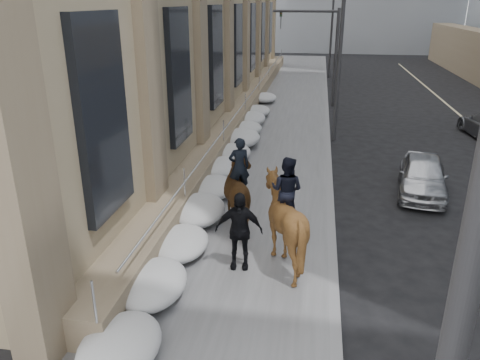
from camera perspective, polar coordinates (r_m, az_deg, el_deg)
name	(u,v)px	position (r m, az deg, el deg)	size (l,w,h in m)	color
ground	(216,307)	(10.90, -2.94, -15.24)	(140.00, 140.00, 0.00)	black
sidewalk	(266,162)	(19.72, 3.15, 2.18)	(5.00, 80.00, 0.12)	#545456
curb	(329,166)	(19.64, 10.77, 1.74)	(0.24, 80.00, 0.12)	slate
streetlight_near	(431,322)	(3.27, 22.26, -15.74)	(1.71, 0.24, 8.00)	#2D2D30
streetlight_mid	(337,44)	(22.65, 11.75, 15.97)	(1.71, 0.24, 8.00)	#2D2D30
streetlight_far	(330,23)	(42.61, 10.93, 18.26)	(1.71, 0.24, 8.00)	#2D2D30
traffic_signal	(322,42)	(30.66, 9.93, 16.25)	(4.10, 0.22, 6.00)	#2D2D30
snow_bank	(224,166)	(18.03, -2.00, 1.73)	(1.70, 18.10, 0.76)	#BBBDC2
mounted_horse_left	(243,193)	(13.65, 0.42, -1.56)	(1.96, 2.62, 2.67)	#432A14
mounted_horse_right	(284,219)	(11.77, 5.33, -4.75)	(2.38, 2.53, 2.79)	#4A2F15
pedestrian	(239,230)	(11.61, -0.14, -6.17)	(1.18, 0.49, 2.02)	black
car_silver	(423,175)	(17.69, 21.40, 0.53)	(1.59, 3.94, 1.34)	#A9ABB1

